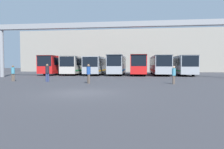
# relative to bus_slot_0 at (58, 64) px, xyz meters

# --- Properties ---
(ground_plane) EXTENTS (200.00, 200.00, 0.00)m
(ground_plane) POSITION_rel_bus_slot_0_xyz_m (10.99, -23.47, -1.88)
(ground_plane) COLOR #38383D
(building_backdrop) EXTENTS (55.17, 12.00, 10.74)m
(building_backdrop) POSITION_rel_bus_slot_0_xyz_m (10.99, 20.86, 3.49)
(building_backdrop) COLOR gray
(building_backdrop) RESTS_ON ground
(overhead_gantry) EXTENTS (32.59, 0.80, 7.45)m
(overhead_gantry) POSITION_rel_bus_slot_0_xyz_m (10.99, -8.65, 4.43)
(overhead_gantry) COLOR gray
(overhead_gantry) RESTS_ON ground
(bus_slot_0) EXTENTS (2.58, 11.45, 3.27)m
(bus_slot_0) POSITION_rel_bus_slot_0_xyz_m (0.00, 0.00, 0.00)
(bus_slot_0) COLOR red
(bus_slot_0) RESTS_ON ground
(bus_slot_1) EXTENTS (2.58, 11.96, 3.15)m
(bus_slot_1) POSITION_rel_bus_slot_0_xyz_m (3.66, 0.25, -0.07)
(bus_slot_1) COLOR beige
(bus_slot_1) RESTS_ON ground
(bus_slot_2) EXTENTS (2.62, 11.27, 3.07)m
(bus_slot_2) POSITION_rel_bus_slot_0_xyz_m (7.33, -0.09, -0.11)
(bus_slot_2) COLOR #999EA5
(bus_slot_2) RESTS_ON ground
(bus_slot_3) EXTENTS (2.44, 10.53, 3.32)m
(bus_slot_3) POSITION_rel_bus_slot_0_xyz_m (10.99, -0.46, 0.02)
(bus_slot_3) COLOR #999EA5
(bus_slot_3) RESTS_ON ground
(bus_slot_4) EXTENTS (2.48, 10.15, 3.34)m
(bus_slot_4) POSITION_rel_bus_slot_0_xyz_m (14.66, -0.65, 0.03)
(bus_slot_4) COLOR red
(bus_slot_4) RESTS_ON ground
(bus_slot_5) EXTENTS (2.52, 12.39, 3.22)m
(bus_slot_5) POSITION_rel_bus_slot_0_xyz_m (18.32, 0.47, -0.03)
(bus_slot_5) COLOR #999EA5
(bus_slot_5) RESTS_ON ground
(bus_slot_6) EXTENTS (2.60, 11.70, 3.17)m
(bus_slot_6) POSITION_rel_bus_slot_0_xyz_m (21.99, 0.12, -0.06)
(bus_slot_6) COLOR #999EA5
(bus_slot_6) RESTS_ON ground
(pedestrian_near_center) EXTENTS (0.34, 0.34, 1.63)m
(pedestrian_near_center) POSITION_rel_bus_slot_0_xyz_m (17.67, -16.93, -1.02)
(pedestrian_near_center) COLOR brown
(pedestrian_near_center) RESTS_ON ground
(pedestrian_far_center) EXTENTS (0.38, 0.38, 1.81)m
(pedestrian_far_center) POSITION_rel_bus_slot_0_xyz_m (5.21, -15.83, -0.92)
(pedestrian_far_center) COLOR navy
(pedestrian_far_center) RESTS_ON ground
(pedestrian_mid_right) EXTENTS (0.37, 0.37, 1.79)m
(pedestrian_mid_right) POSITION_rel_bus_slot_0_xyz_m (9.91, -17.27, -0.93)
(pedestrian_mid_right) COLOR brown
(pedestrian_mid_right) RESTS_ON ground
(pedestrian_mid_left) EXTENTS (0.35, 0.35, 1.68)m
(pedestrian_mid_left) POSITION_rel_bus_slot_0_xyz_m (1.32, -15.67, -0.99)
(pedestrian_mid_left) COLOR brown
(pedestrian_mid_left) RESTS_ON ground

